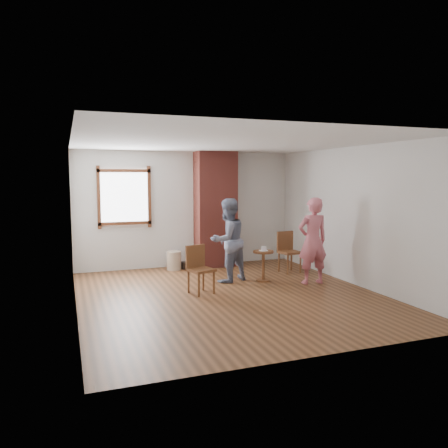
{
  "coord_description": "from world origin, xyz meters",
  "views": [
    {
      "loc": [
        -2.61,
        -6.85,
        2.01
      ],
      "look_at": [
        0.19,
        0.8,
        1.15
      ],
      "focal_mm": 35.0,
      "sensor_mm": 36.0,
      "label": 1
    }
  ],
  "objects_px": {
    "dining_chair_left": "(199,266)",
    "side_table": "(263,261)",
    "dining_chair_right": "(288,249)",
    "person_pink": "(313,241)",
    "stoneware_crock": "(174,260)",
    "man": "(228,240)"
  },
  "relations": [
    {
      "from": "person_pink",
      "to": "dining_chair_right",
      "type": "bearing_deg",
      "value": -90.73
    },
    {
      "from": "dining_chair_left",
      "to": "person_pink",
      "type": "distance_m",
      "value": 2.27
    },
    {
      "from": "dining_chair_right",
      "to": "stoneware_crock",
      "type": "bearing_deg",
      "value": 148.53
    },
    {
      "from": "stoneware_crock",
      "to": "man",
      "type": "height_order",
      "value": "man"
    },
    {
      "from": "dining_chair_right",
      "to": "person_pink",
      "type": "relative_size",
      "value": 0.53
    },
    {
      "from": "dining_chair_right",
      "to": "man",
      "type": "height_order",
      "value": "man"
    },
    {
      "from": "stoneware_crock",
      "to": "dining_chair_right",
      "type": "bearing_deg",
      "value": -24.67
    },
    {
      "from": "dining_chair_right",
      "to": "person_pink",
      "type": "xyz_separation_m",
      "value": [
        -0.06,
        -1.09,
        0.34
      ]
    },
    {
      "from": "dining_chair_right",
      "to": "person_pink",
      "type": "height_order",
      "value": "person_pink"
    },
    {
      "from": "side_table",
      "to": "dining_chair_right",
      "type": "bearing_deg",
      "value": 34.71
    },
    {
      "from": "dining_chair_right",
      "to": "man",
      "type": "xyz_separation_m",
      "value": [
        -1.53,
        -0.39,
        0.33
      ]
    },
    {
      "from": "stoneware_crock",
      "to": "person_pink",
      "type": "height_order",
      "value": "person_pink"
    },
    {
      "from": "dining_chair_left",
      "to": "side_table",
      "type": "distance_m",
      "value": 1.5
    },
    {
      "from": "man",
      "to": "person_pink",
      "type": "xyz_separation_m",
      "value": [
        1.46,
        -0.69,
        0.01
      ]
    },
    {
      "from": "dining_chair_right",
      "to": "side_table",
      "type": "height_order",
      "value": "dining_chair_right"
    },
    {
      "from": "dining_chair_left",
      "to": "dining_chair_right",
      "type": "bearing_deg",
      "value": 5.89
    },
    {
      "from": "dining_chair_left",
      "to": "man",
      "type": "relative_size",
      "value": 0.52
    },
    {
      "from": "stoneware_crock",
      "to": "dining_chair_left",
      "type": "distance_m",
      "value": 2.06
    },
    {
      "from": "dining_chair_left",
      "to": "side_table",
      "type": "relative_size",
      "value": 1.4
    },
    {
      "from": "stoneware_crock",
      "to": "man",
      "type": "relative_size",
      "value": 0.25
    },
    {
      "from": "man",
      "to": "person_pink",
      "type": "distance_m",
      "value": 1.62
    },
    {
      "from": "dining_chair_left",
      "to": "man",
      "type": "bearing_deg",
      "value": 20.79
    }
  ]
}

